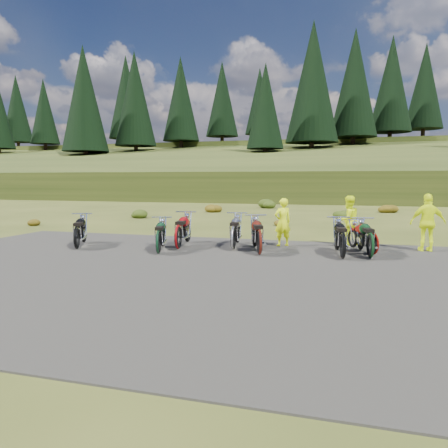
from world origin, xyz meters
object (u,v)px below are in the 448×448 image
(motorcycle_0, at_px, (77,250))
(motorcycle_3, at_px, (233,251))
(person_middle, at_px, (283,223))
(motorcycle_7, at_px, (370,259))

(motorcycle_0, relative_size, motorcycle_3, 0.97)
(motorcycle_3, distance_m, person_middle, 2.08)
(motorcycle_3, relative_size, person_middle, 1.35)
(motorcycle_0, bearing_deg, person_middle, -93.02)
(motorcycle_3, height_order, motorcycle_7, motorcycle_3)
(motorcycle_7, height_order, person_middle, person_middle)
(motorcycle_0, distance_m, motorcycle_7, 9.15)
(motorcycle_7, distance_m, person_middle, 3.34)
(motorcycle_0, xyz_separation_m, motorcycle_3, (4.94, 1.25, 0.00))
(motorcycle_3, bearing_deg, motorcycle_0, 95.58)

